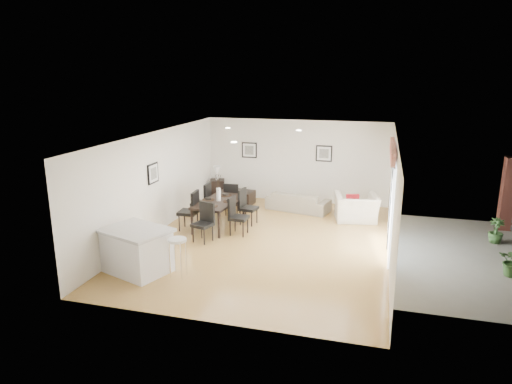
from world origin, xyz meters
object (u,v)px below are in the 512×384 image
(dining_chair_wnear, at_px, (191,208))
(coffee_table, at_px, (237,197))
(dining_chair_enear, at_px, (236,214))
(bar_stool, at_px, (177,244))
(dining_chair_wfar, at_px, (204,200))
(dining_chair_head, at_px, (205,220))
(dining_chair_foot, at_px, (232,197))
(dining_table, at_px, (219,203))
(dining_chair_efar, at_px, (246,204))
(armchair, at_px, (356,208))
(sofa, at_px, (298,202))
(side_table, at_px, (217,189))
(kitchen_island, at_px, (137,250))

(dining_chair_wnear, distance_m, coffee_table, 2.88)
(dining_chair_enear, xyz_separation_m, bar_stool, (-0.36, -2.81, 0.15))
(dining_chair_wnear, height_order, dining_chair_wfar, dining_chair_wfar)
(dining_chair_head, bearing_deg, bar_stool, -67.23)
(dining_chair_wfar, relative_size, dining_chair_foot, 1.11)
(dining_table, bearing_deg, dining_chair_efar, 41.26)
(dining_chair_wnear, relative_size, dining_chair_wfar, 0.99)
(dining_chair_wfar, bearing_deg, bar_stool, 11.68)
(armchair, bearing_deg, dining_chair_wfar, 3.67)
(sofa, bearing_deg, side_table, -1.25)
(dining_chair_wnear, height_order, side_table, dining_chair_wnear)
(dining_chair_wnear, distance_m, dining_chair_enear, 1.26)
(dining_chair_efar, height_order, kitchen_island, dining_chair_efar)
(coffee_table, bearing_deg, dining_chair_enear, -67.28)
(dining_chair_enear, bearing_deg, armchair, -53.26)
(dining_chair_efar, height_order, dining_chair_foot, dining_chair_efar)
(sofa, relative_size, dining_chair_head, 1.95)
(sofa, xyz_separation_m, side_table, (-2.93, 0.73, 0.03))
(dining_chair_foot, height_order, kitchen_island, dining_chair_foot)
(dining_chair_wfar, height_order, bar_stool, dining_chair_wfar)
(dining_chair_enear, height_order, dining_chair_foot, dining_chair_enear)
(coffee_table, bearing_deg, sofa, -1.13)
(armchair, height_order, dining_chair_efar, dining_chair_efar)
(kitchen_island, bearing_deg, sofa, 84.49)
(coffee_table, height_order, bar_stool, bar_stool)
(kitchen_island, bearing_deg, dining_chair_enear, 84.42)
(sofa, height_order, dining_chair_wfar, dining_chair_wfar)
(armchair, xyz_separation_m, dining_chair_wnear, (-4.26, -2.00, 0.22))
(armchair, bearing_deg, sofa, -28.51)
(sofa, xyz_separation_m, dining_chair_enear, (-1.20, -2.58, 0.29))
(dining_chair_enear, distance_m, bar_stool, 2.84)
(dining_table, distance_m, dining_chair_head, 1.13)
(dining_table, height_order, coffee_table, dining_table)
(armchair, distance_m, dining_chair_wnear, 4.72)
(dining_chair_enear, height_order, dining_chair_efar, dining_chair_enear)
(sofa, xyz_separation_m, dining_table, (-1.83, -2.13, 0.39))
(dining_chair_enear, distance_m, side_table, 3.74)
(armchair, relative_size, kitchen_island, 0.73)
(dining_chair_wnear, relative_size, dining_chair_foot, 1.10)
(sofa, bearing_deg, dining_chair_wnear, 59.06)
(dining_chair_enear, distance_m, dining_chair_efar, 0.91)
(side_table, relative_size, bar_stool, 0.75)
(dining_chair_head, distance_m, coffee_table, 3.52)
(sofa, distance_m, dining_table, 2.84)
(dining_chair_efar, height_order, bar_stool, dining_chair_efar)
(dining_chair_enear, distance_m, dining_chair_foot, 1.69)
(sofa, xyz_separation_m, armchair, (1.80, -0.58, 0.11))
(dining_chair_wnear, bearing_deg, bar_stool, 15.64)
(coffee_table, bearing_deg, side_table, 156.39)
(armchair, distance_m, kitchen_island, 6.46)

